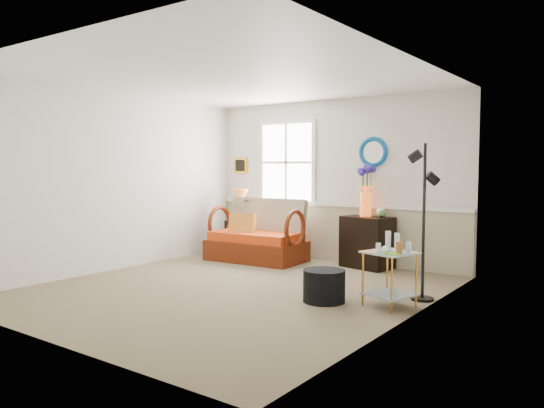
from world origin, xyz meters
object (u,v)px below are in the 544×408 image
Objects in this scene: cabinet at (367,242)px; floor_lamp at (424,222)px; side_table at (389,279)px; lamp_stand at (238,237)px; loveseat at (256,230)px; ottoman at (324,286)px.

floor_lamp reaches higher than cabinet.
lamp_stand is at bearing 154.07° from side_table.
loveseat is at bearing -26.65° from lamp_stand.
cabinet reaches higher than lamp_stand.
cabinet is at bearing 121.79° from side_table.
loveseat is at bearing -152.38° from cabinet.
ottoman is (2.23, -1.65, -0.32)m from loveseat.
ottoman is at bearing -40.16° from loveseat.
side_table reaches higher than ottoman.
cabinet is (2.39, 0.17, 0.09)m from lamp_stand.
side_table is at bearing 19.65° from ottoman.
cabinet is at bearing 12.55° from loveseat.
lamp_stand is 0.76× the size of cabinet.
cabinet is 2.04m from floor_lamp.
loveseat is 3.26m from floor_lamp.
cabinet is 2.22m from ottoman.
side_table is at bearing -29.50° from loveseat.
lamp_stand is at bearing -164.58° from cabinet.
floor_lamp is (3.77, -1.25, 0.60)m from lamp_stand.
loveseat reaches higher than cabinet.
loveseat is 2.79m from ottoman.
floor_lamp reaches higher than ottoman.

